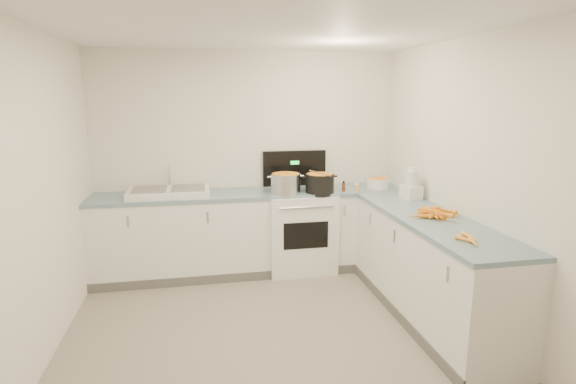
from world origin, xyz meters
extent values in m
cube|color=white|center=(0.00, 1.70, 0.45)|extent=(3.50, 0.60, 0.90)
cube|color=#7190A0|center=(0.00, 1.70, 0.92)|extent=(3.50, 0.62, 0.04)
cube|color=white|center=(1.45, 0.30, 0.45)|extent=(0.60, 2.20, 0.90)
cube|color=#7190A0|center=(1.45, 0.30, 0.92)|extent=(0.62, 2.20, 0.04)
cube|color=white|center=(0.55, 1.68, 0.45)|extent=(0.76, 0.65, 0.90)
cube|color=black|center=(0.55, 1.98, 1.15)|extent=(0.76, 0.05, 0.42)
cube|color=white|center=(-0.90, 1.70, 0.97)|extent=(0.86, 0.52, 0.07)
cube|color=slate|center=(-1.10, 1.70, 1.01)|extent=(0.36, 0.42, 0.01)
cube|color=slate|center=(-0.70, 1.70, 1.01)|extent=(0.36, 0.42, 0.01)
cylinder|color=silver|center=(-0.90, 1.92, 1.13)|extent=(0.03, 0.03, 0.24)
cylinder|color=silver|center=(0.36, 1.55, 1.04)|extent=(0.36, 0.36, 0.24)
cylinder|color=black|center=(0.74, 1.52, 1.03)|extent=(0.42, 0.42, 0.23)
cylinder|color=#AD7A47|center=(0.74, 1.52, 1.16)|extent=(0.15, 0.39, 0.02)
cylinder|color=white|center=(1.47, 1.61, 1.00)|extent=(0.30, 0.30, 0.12)
cylinder|color=#593319|center=(1.02, 1.52, 0.99)|extent=(0.04, 0.04, 0.10)
cylinder|color=#E5B266|center=(1.15, 1.44, 0.98)|extent=(0.05, 0.05, 0.08)
cube|color=white|center=(1.59, 1.01, 1.01)|extent=(0.19, 0.22, 0.14)
cylinder|color=silver|center=(1.59, 1.01, 1.16)|extent=(0.15, 0.15, 0.15)
cylinder|color=white|center=(1.59, 1.01, 1.26)|extent=(0.09, 0.09, 0.04)
cone|color=orange|center=(1.45, 0.24, 0.97)|extent=(0.11, 0.21, 0.05)
cone|color=orange|center=(1.64, 0.33, 0.96)|extent=(0.13, 0.18, 0.04)
cone|color=orange|center=(1.50, 0.28, 0.96)|extent=(0.21, 0.06, 0.05)
cone|color=orange|center=(1.32, 0.28, 0.96)|extent=(0.22, 0.09, 0.05)
cone|color=orange|center=(1.48, 0.27, 0.97)|extent=(0.07, 0.20, 0.05)
cone|color=orange|center=(1.41, 0.26, 0.96)|extent=(0.12, 0.16, 0.05)
cone|color=orange|center=(1.46, 0.40, 0.97)|extent=(0.19, 0.18, 0.05)
cone|color=orange|center=(1.48, 0.33, 0.96)|extent=(0.09, 0.18, 0.04)
cone|color=orange|center=(1.45, 0.39, 0.97)|extent=(0.12, 0.21, 0.05)
cone|color=orange|center=(1.48, 0.45, 0.97)|extent=(0.18, 0.11, 0.05)
cone|color=orange|center=(1.41, 0.38, 0.96)|extent=(0.20, 0.10, 0.05)
cone|color=orange|center=(1.47, 0.31, 0.96)|extent=(0.13, 0.15, 0.04)
cone|color=orange|center=(1.48, 0.18, 1.00)|extent=(0.13, 0.20, 0.05)
cone|color=orange|center=(1.46, 0.35, 0.99)|extent=(0.15, 0.21, 0.05)
cone|color=orange|center=(1.59, 0.30, 0.99)|extent=(0.11, 0.18, 0.04)
cone|color=orange|center=(1.49, 0.38, 0.98)|extent=(0.14, 0.18, 0.04)
cone|color=orange|center=(1.50, 0.37, 0.98)|extent=(0.20, 0.12, 0.05)
cone|color=orange|center=(1.50, 0.46, 0.98)|extent=(0.09, 0.20, 0.04)
cone|color=orange|center=(1.48, 0.33, 0.99)|extent=(0.18, 0.14, 0.05)
cone|color=orange|center=(1.46, 0.40, 0.99)|extent=(0.22, 0.06, 0.05)
cone|color=orange|center=(1.41, 0.33, 0.98)|extent=(0.17, 0.08, 0.05)
cone|color=orange|center=(1.36, -0.45, 0.96)|extent=(0.08, 0.17, 0.04)
cone|color=orange|center=(1.34, -0.39, 0.96)|extent=(0.10, 0.17, 0.04)
cone|color=orange|center=(1.41, -0.33, 0.96)|extent=(0.04, 0.19, 0.04)
cube|color=tan|center=(-1.06, 1.65, 1.02)|extent=(0.05, 0.02, 0.00)
cube|color=tan|center=(-1.02, 1.62, 1.02)|extent=(0.04, 0.01, 0.00)
cube|color=tan|center=(-1.02, 1.65, 1.02)|extent=(0.04, 0.04, 0.00)
cube|color=tan|center=(-1.20, 1.71, 1.02)|extent=(0.05, 0.03, 0.00)
cube|color=tan|center=(-1.02, 1.69, 1.01)|extent=(0.04, 0.01, 0.00)
cube|color=tan|center=(-1.01, 1.62, 1.02)|extent=(0.04, 0.02, 0.00)
cube|color=tan|center=(-1.21, 1.75, 1.02)|extent=(0.05, 0.02, 0.00)
cube|color=tan|center=(-1.15, 1.74, 1.02)|extent=(0.03, 0.02, 0.00)
cube|color=tan|center=(-1.18, 1.80, 1.02)|extent=(0.05, 0.01, 0.00)
camera|label=1|loc=(-0.55, -3.23, 1.99)|focal=28.00mm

